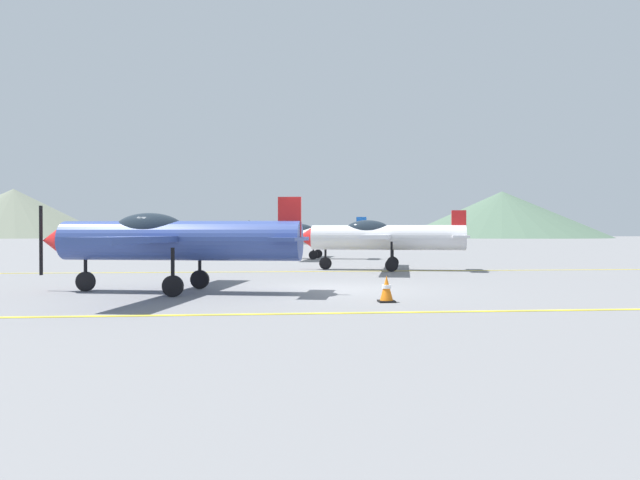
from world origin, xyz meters
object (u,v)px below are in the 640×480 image
Objects in this scene: airplane_mid at (381,237)px; airplane_near at (170,239)px; airplane_far at (308,235)px; traffic_cone_front at (386,289)px.

airplane_near is at bearing -130.28° from airplane_mid.
airplane_far is 13.65× the size of traffic_cone_front.
traffic_cone_front is (5.08, -2.61, -1.07)m from airplane_near.
airplane_mid is 1.00× the size of airplane_far.
airplane_mid is 13.64× the size of traffic_cone_front.
traffic_cone_front is at bearing -100.60° from airplane_mid.
airplane_near and airplane_mid have the same top height.
airplane_near is 13.67× the size of traffic_cone_front.
airplane_mid is 10.80m from airplane_far.
airplane_far is at bearing 75.43° from airplane_near.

